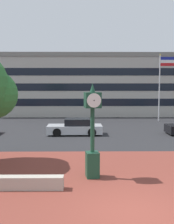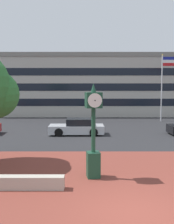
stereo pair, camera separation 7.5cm
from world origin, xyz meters
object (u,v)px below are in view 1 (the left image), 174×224
(street_clock, at_px, (92,132))
(civic_building, at_px, (80,85))
(flagpole_primary, at_px, (162,80))
(car_street_far, at_px, (75,127))

(street_clock, xyz_separation_m, civic_building, (-0.93, 28.13, 2.05))
(flagpole_primary, bearing_deg, street_clock, -113.75)
(street_clock, xyz_separation_m, car_street_far, (-1.05, 10.16, -1.35))
(car_street_far, height_order, flagpole_primary, flagpole_primary)
(street_clock, height_order, flagpole_primary, flagpole_primary)
(flagpole_primary, xyz_separation_m, civic_building, (-9.03, 9.71, -0.48))
(street_clock, distance_m, car_street_far, 10.31)
(flagpole_primary, bearing_deg, civic_building, 132.93)
(street_clock, height_order, car_street_far, street_clock)
(car_street_far, distance_m, civic_building, 18.29)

